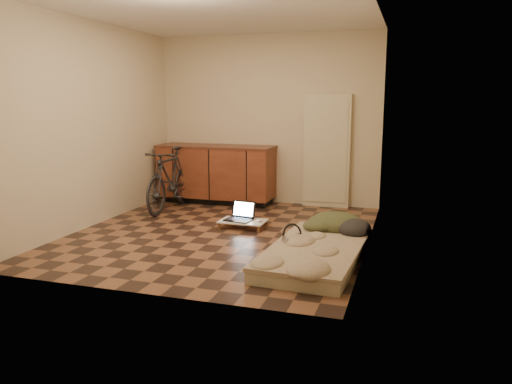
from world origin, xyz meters
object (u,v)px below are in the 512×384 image
(lap_desk, at_px, (243,221))
(futon, at_px, (316,253))
(bicycle, at_px, (170,176))
(laptop, at_px, (240,216))

(lap_desk, bearing_deg, futon, -40.79)
(bicycle, distance_m, laptop, 1.51)
(bicycle, xyz_separation_m, futon, (2.50, -1.67, -0.43))
(bicycle, bearing_deg, futon, -36.28)
(futon, bearing_deg, laptop, 142.46)
(bicycle, height_order, laptop, bicycle)
(bicycle, xyz_separation_m, laptop, (1.31, -0.64, -0.36))
(bicycle, distance_m, lap_desk, 1.58)
(lap_desk, height_order, laptop, laptop)
(bicycle, xyz_separation_m, lap_desk, (1.36, -0.67, -0.43))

